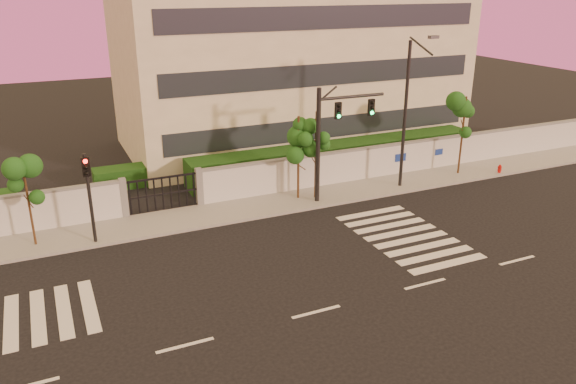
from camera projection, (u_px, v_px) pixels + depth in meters
name	position (u px, v px, depth m)	size (l,w,h in m)	color
ground	(316.00, 312.00, 20.98)	(120.00, 120.00, 0.00)	black
sidewalk	(227.00, 212.00, 29.91)	(60.00, 3.00, 0.15)	gray
perimeter_wall	(219.00, 185.00, 30.87)	(60.00, 0.36, 2.20)	silver
hedge_row	(222.00, 173.00, 33.71)	(41.00, 4.25, 1.80)	#113510
institutional_building	(290.00, 61.00, 41.03)	(24.40, 12.40, 12.25)	beige
road_markings	(242.00, 275.00, 23.57)	(57.00, 7.62, 0.02)	silver
street_tree_c	(26.00, 183.00, 25.03)	(1.33, 1.06, 4.29)	#382314
street_tree_d	(299.00, 139.00, 30.49)	(1.55, 1.24, 4.82)	#382314
street_tree_e	(316.00, 136.00, 30.48)	(1.38, 1.10, 5.07)	#382314
street_tree_f	(464.00, 118.00, 34.53)	(1.54, 1.22, 5.04)	#382314
traffic_signal_main	(332.00, 131.00, 30.17)	(4.07, 0.39, 6.43)	black
traffic_signal_secondary	(89.00, 188.00, 25.38)	(0.35, 0.34, 4.44)	black
streetlight_east	(407.00, 108.00, 31.75)	(0.54, 2.16, 8.99)	black
fire_hydrant	(499.00, 170.00, 35.74)	(0.27, 0.25, 0.68)	#B40E0C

